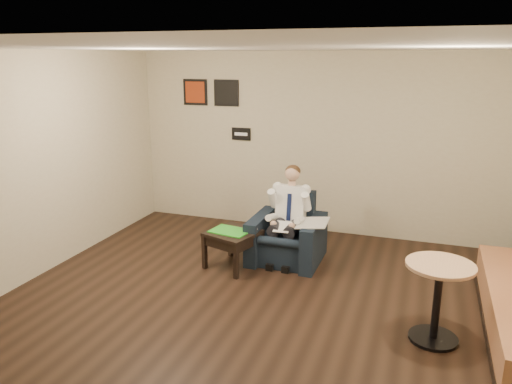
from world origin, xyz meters
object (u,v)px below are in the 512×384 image
(coffee_mug, at_px, (251,228))
(cafe_table, at_px, (437,302))
(side_table, at_px, (233,249))
(smartphone, at_px, (245,228))
(armchair, at_px, (287,229))
(seated_man, at_px, (285,220))
(green_folder, at_px, (230,231))

(coffee_mug, xyz_separation_m, cafe_table, (2.31, -1.07, -0.14))
(side_table, distance_m, smartphone, 0.31)
(armchair, distance_m, coffee_mug, 0.55)
(side_table, height_order, cafe_table, cafe_table)
(coffee_mug, bearing_deg, seated_man, 35.16)
(smartphone, bearing_deg, green_folder, -103.96)
(armchair, height_order, seated_man, seated_man)
(coffee_mug, height_order, smartphone, coffee_mug)
(armchair, relative_size, green_folder, 1.89)
(armchair, distance_m, smartphone, 0.59)
(armchair, height_order, coffee_mug, armchair)
(side_table, relative_size, smartphone, 3.93)
(seated_man, xyz_separation_m, side_table, (-0.61, -0.33, -0.37))
(armchair, xyz_separation_m, seated_man, (-0.00, -0.12, 0.17))
(coffee_mug, bearing_deg, armchair, 45.35)
(side_table, distance_m, coffee_mug, 0.38)
(side_table, distance_m, green_folder, 0.26)
(seated_man, distance_m, coffee_mug, 0.47)
(armchair, xyz_separation_m, green_folder, (-0.65, -0.46, 0.05))
(seated_man, bearing_deg, green_folder, -151.72)
(armchair, bearing_deg, coffee_mug, -134.39)
(seated_man, bearing_deg, cafe_table, -34.55)
(green_folder, bearing_deg, coffee_mug, 15.98)
(side_table, bearing_deg, smartphone, 54.93)
(side_table, bearing_deg, armchair, 36.51)
(seated_man, xyz_separation_m, coffee_mug, (-0.38, -0.27, -0.07))
(seated_man, xyz_separation_m, cafe_table, (1.93, -1.34, -0.21))
(coffee_mug, relative_size, smartphone, 0.68)
(green_folder, bearing_deg, seated_man, 28.02)
(green_folder, relative_size, cafe_table, 0.61)
(side_table, bearing_deg, seated_man, 28.70)
(side_table, xyz_separation_m, cafe_table, (2.54, -1.01, 0.16))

